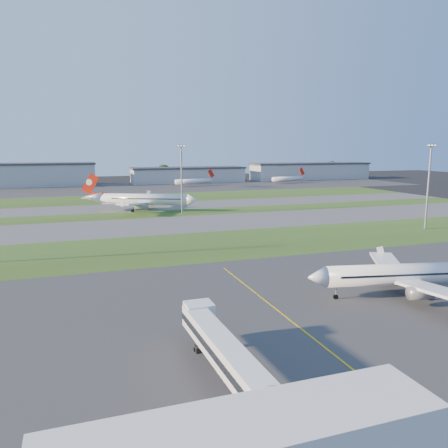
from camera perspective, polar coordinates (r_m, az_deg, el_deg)
name	(u,v)px	position (r m, az deg, el deg)	size (l,w,h in m)	color
ground	(260,327)	(62.57, 4.72, -13.23)	(700.00, 700.00, 0.00)	black
apron_near	(260,327)	(62.57, 4.72, -13.22)	(300.00, 70.00, 0.01)	#333335
grass_strip_a	(176,248)	(109.95, -6.23, -3.07)	(300.00, 34.00, 0.01)	#314517
taxiway_a	(153,226)	(141.71, -9.20, -0.22)	(300.00, 32.00, 0.01)	#515154
grass_strip_b	(142,215)	(166.10, -10.68, 1.21)	(300.00, 18.00, 0.01)	#314517
taxiway_b	(134,207)	(187.69, -11.67, 2.15)	(300.00, 26.00, 0.01)	#515154
grass_strip_c	(125,199)	(220.23, -12.79, 3.23)	(300.00, 40.00, 0.01)	#314517
apron_far	(114,188)	(279.66, -14.16, 4.54)	(400.00, 80.00, 0.01)	#333335
yellow_line	(292,322)	(64.61, 8.88, -12.55)	(0.25, 60.00, 0.02)	gold
jet_bridge	(231,361)	(44.74, 0.93, -17.41)	(4.20, 26.90, 6.20)	silver
airliner_parked	(408,274)	(79.27, 22.85, -6.10)	(34.01, 28.56, 10.73)	white
airliner_taxiing	(144,200)	(174.33, -10.47, 3.16)	(39.75, 33.88, 13.31)	white
mini_jet_near	(194,181)	(287.80, -3.95, 5.61)	(28.34, 8.46, 9.48)	white
mini_jet_far	(288,179)	(314.53, 8.33, 5.89)	(28.35, 8.39, 9.48)	white
light_mast_centre	(182,174)	(165.42, -5.57, 6.45)	(3.20, 0.70, 25.80)	gray
light_mast_east	(429,181)	(146.01, 25.17, 5.12)	(3.20, 0.70, 25.80)	gray
hangar_west	(38,175)	(308.82, -23.10, 5.94)	(71.40, 23.00, 15.20)	#A0A3A8
hangar_east	(188,175)	(318.00, -4.71, 6.42)	(81.60, 23.00, 11.20)	#A0A3A8
hangar_far_east	(310,171)	(356.04, 11.19, 6.80)	(96.90, 23.00, 13.20)	#A0A3A8
tree_mid_west	(79,176)	(319.17, -18.45, 6.00)	(9.90, 9.90, 10.80)	black
tree_mid_east	(164,173)	(328.27, -7.88, 6.68)	(11.55, 11.55, 12.60)	black
tree_east	(258,172)	(348.77, 4.45, 6.82)	(10.45, 10.45, 11.40)	black
tree_far_east	(332,169)	(385.28, 13.88, 7.04)	(12.65, 12.65, 13.80)	black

